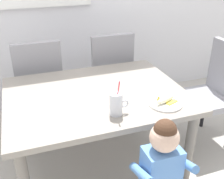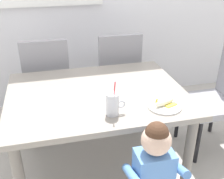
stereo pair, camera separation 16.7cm
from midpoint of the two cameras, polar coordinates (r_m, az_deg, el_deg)
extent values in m
plane|color=#B7B2A8|center=(2.45, -0.75, -15.56)|extent=(24.00, 24.00, 0.00)
cube|color=gray|center=(2.05, -0.87, -1.09)|extent=(1.32, 1.01, 0.04)
cylinder|color=slate|center=(2.11, 17.89, -13.15)|extent=(0.07, 0.07, 0.67)
cylinder|color=slate|center=(2.56, -15.81, -5.21)|extent=(0.07, 0.07, 0.67)
cylinder|color=slate|center=(2.74, 9.01, -2.25)|extent=(0.07, 0.07, 0.67)
cube|color=gray|center=(2.82, -11.59, 1.09)|extent=(0.44, 0.44, 0.06)
cube|color=gray|center=(2.53, -11.87, 4.69)|extent=(0.42, 0.05, 0.48)
cylinder|color=black|center=(3.11, -7.92, -1.05)|extent=(0.04, 0.04, 0.42)
cylinder|color=black|center=(3.10, -14.89, -1.81)|extent=(0.04, 0.04, 0.42)
cylinder|color=black|center=(2.78, -6.99, -4.61)|extent=(0.04, 0.04, 0.42)
cylinder|color=black|center=(2.77, -14.82, -5.47)|extent=(0.04, 0.04, 0.42)
cube|color=gray|center=(2.93, 2.27, 2.64)|extent=(0.44, 0.44, 0.06)
cube|color=gray|center=(2.65, 3.56, 6.25)|extent=(0.42, 0.05, 0.48)
cylinder|color=black|center=(3.25, 4.50, 0.43)|extent=(0.04, 0.04, 0.42)
cylinder|color=black|center=(3.16, -2.07, -0.30)|extent=(0.04, 0.04, 0.42)
cylinder|color=black|center=(2.93, 6.77, -2.77)|extent=(0.04, 0.04, 0.42)
cylinder|color=black|center=(2.84, -0.47, -3.70)|extent=(0.04, 0.04, 0.42)
cube|color=gray|center=(2.58, 21.58, -2.91)|extent=(0.44, 0.44, 0.06)
cylinder|color=black|center=(2.74, 15.28, -5.92)|extent=(0.04, 0.04, 0.42)
cylinder|color=black|center=(2.48, 19.38, -10.43)|extent=(0.04, 0.04, 0.42)
cylinder|color=black|center=(2.93, 21.85, -4.73)|extent=(0.04, 0.04, 0.42)
cube|color=#598CD1|center=(1.70, 11.53, -16.74)|extent=(0.22, 0.15, 0.30)
sphere|color=beige|center=(1.55, 12.32, -10.42)|extent=(0.17, 0.17, 0.17)
sphere|color=#472D1E|center=(1.53, 12.49, -9.02)|extent=(0.13, 0.13, 0.13)
cylinder|color=#598CD1|center=(1.63, 7.22, -17.47)|extent=(0.05, 0.24, 0.13)
cylinder|color=#598CD1|center=(1.73, 16.29, -15.37)|extent=(0.05, 0.24, 0.13)
cylinder|color=silver|center=(1.73, 2.86, -3.14)|extent=(0.08, 0.08, 0.15)
cylinder|color=#B2D184|center=(1.74, 2.84, -3.99)|extent=(0.07, 0.07, 0.08)
torus|color=silver|center=(1.75, 4.68, -3.12)|extent=(0.06, 0.01, 0.06)
cylinder|color=#E5333F|center=(1.69, 3.23, -1.22)|extent=(0.01, 0.07, 0.21)
cylinder|color=white|center=(1.89, 13.34, -3.44)|extent=(0.23, 0.23, 0.01)
ellipsoid|color=#F4EAC6|center=(1.89, 13.41, -2.61)|extent=(0.17, 0.10, 0.04)
cube|color=yellow|center=(1.90, 14.74, -3.23)|extent=(0.10, 0.06, 0.01)
cube|color=yellow|center=(1.93, 12.97, -2.43)|extent=(0.10, 0.06, 0.01)
cylinder|color=yellow|center=(1.82, 11.88, -2.37)|extent=(0.03, 0.02, 0.03)
camera|label=1|loc=(0.08, -87.54, 1.24)|focal=43.82mm
camera|label=2|loc=(0.08, 92.46, -1.24)|focal=43.82mm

